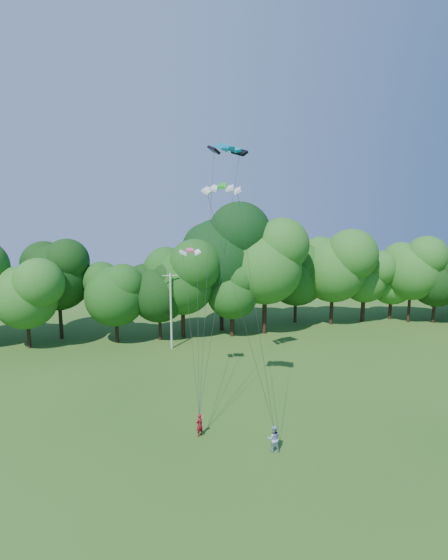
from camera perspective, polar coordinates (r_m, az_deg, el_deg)
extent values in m
cylinder|color=beige|center=(48.24, -6.94, -4.10)|extent=(0.21, 0.21, 8.44)
cube|color=beige|center=(47.43, -7.04, 0.60)|extent=(1.69, 0.16, 0.08)
imported|color=maroon|center=(31.82, -3.23, -18.37)|extent=(0.72, 0.67, 1.64)
imported|color=#8F9FC7|center=(30.30, 6.51, -19.86)|extent=(0.97, 0.82, 1.76)
cube|color=#0581A2|center=(35.97, 0.38, 17.09)|extent=(3.40, 2.49, 0.61)
cube|color=green|center=(30.20, -0.22, 12.20)|extent=(2.86, 2.03, 0.45)
cube|color=#F7447A|center=(36.43, -4.48, 3.93)|extent=(1.76, 0.86, 0.28)
cylinder|color=black|center=(55.14, -0.32, -3.68)|extent=(0.52, 0.52, 5.74)
ellipsoid|color=black|center=(53.85, -0.33, 4.17)|extent=(11.48, 11.48, 12.52)
cylinder|color=#382916|center=(64.93, 20.89, -3.34)|extent=(0.42, 0.42, 3.32)
ellipsoid|color=#29681F|center=(64.11, 21.13, 0.47)|extent=(6.64, 6.64, 7.24)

